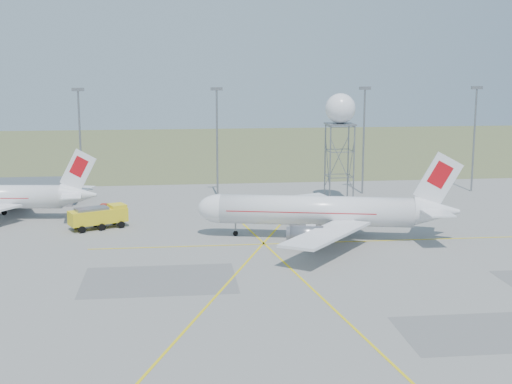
{
  "coord_description": "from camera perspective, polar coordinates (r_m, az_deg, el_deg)",
  "views": [
    {
      "loc": [
        -17.91,
        -66.12,
        25.52
      ],
      "look_at": [
        -5.69,
        40.0,
        5.61
      ],
      "focal_mm": 50.0,
      "sensor_mm": 36.0,
      "label": 1
    }
  ],
  "objects": [
    {
      "name": "radar_tower",
      "position": [
        129.64,
        6.71,
        4.06
      ],
      "size": [
        5.41,
        5.41,
        19.6
      ],
      "color": "gray",
      "rests_on": "ground"
    },
    {
      "name": "mast_d",
      "position": [
        144.88,
        17.09,
        4.77
      ],
      "size": [
        2.2,
        0.5,
        20.5
      ],
      "color": "gray",
      "rests_on": "ground"
    },
    {
      "name": "baggage_tug",
      "position": [
        121.14,
        -11.83,
        -1.49
      ],
      "size": [
        2.61,
        2.21,
        1.88
      ],
      "rotation": [
        0.0,
        0.0,
        -0.13
      ],
      "color": "#A41A0B",
      "rests_on": "ground"
    },
    {
      "name": "mast_c",
      "position": [
        137.57,
        8.63,
        4.83
      ],
      "size": [
        2.2,
        0.5,
        20.5
      ],
      "color": "gray",
      "rests_on": "ground"
    },
    {
      "name": "mast_b",
      "position": [
        133.04,
        -3.14,
        4.74
      ],
      "size": [
        2.2,
        0.5,
        20.5
      ],
      "color": "gray",
      "rests_on": "ground"
    },
    {
      "name": "mast_a",
      "position": [
        133.9,
        -13.91,
        4.49
      ],
      "size": [
        2.2,
        0.5,
        20.5
      ],
      "color": "gray",
      "rests_on": "ground"
    },
    {
      "name": "grass_strip",
      "position": [
        208.46,
        -1.59,
        3.53
      ],
      "size": [
        400.0,
        120.0,
        0.03
      ],
      "primitive_type": "cube",
      "color": "#4D6034",
      "rests_on": "ground"
    },
    {
      "name": "ground",
      "position": [
        73.1,
        8.17,
        -9.99
      ],
      "size": [
        400.0,
        400.0,
        0.0
      ],
      "primitive_type": "plane",
      "color": "gray",
      "rests_on": "ground"
    },
    {
      "name": "building_grey",
      "position": [
        134.98,
        -18.04,
        -0.01
      ],
      "size": [
        19.0,
        10.0,
        3.9
      ],
      "color": "gray",
      "rests_on": "ground"
    },
    {
      "name": "fire_truck",
      "position": [
        111.67,
        -12.4,
        -2.02
      ],
      "size": [
        9.12,
        6.34,
        3.49
      ],
      "rotation": [
        0.0,
        0.0,
        0.44
      ],
      "color": "yellow",
      "rests_on": "ground"
    },
    {
      "name": "airliner_main",
      "position": [
        103.15,
        5.18,
        -1.56
      ],
      "size": [
        37.59,
        35.91,
        12.87
      ],
      "rotation": [
        0.0,
        0.0,
        2.92
      ],
      "color": "white",
      "rests_on": "ground"
    }
  ]
}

